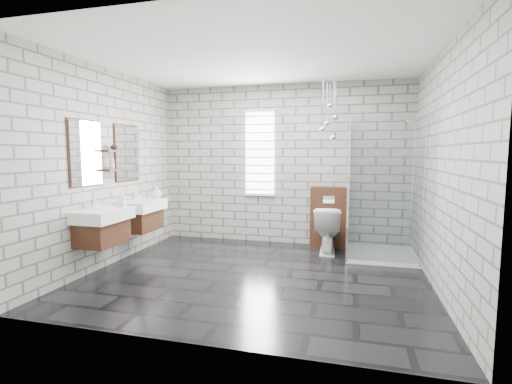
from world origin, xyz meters
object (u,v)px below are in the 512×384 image
at_px(cistern_panel, 329,217).
at_px(toilet, 327,229).
at_px(vanity_right, 139,207).
at_px(vanity_left, 100,216).
at_px(shower_enclosure, 375,225).

relative_size(cistern_panel, toilet, 1.38).
bearing_deg(vanity_right, vanity_left, -90.00).
bearing_deg(toilet, vanity_left, 31.06).
relative_size(vanity_right, cistern_panel, 1.57).
relative_size(shower_enclosure, toilet, 2.79).
distance_m(vanity_left, shower_enclosure, 3.80).
bearing_deg(toilet, vanity_right, 16.21).
bearing_deg(shower_enclosure, cistern_panel, 143.59).
bearing_deg(shower_enclosure, toilet, 167.36).
bearing_deg(vanity_right, shower_enclosure, 12.91).
height_order(vanity_right, toilet, vanity_right).
xyz_separation_m(vanity_left, shower_enclosure, (3.41, 1.67, -0.25)).
relative_size(vanity_left, cistern_panel, 1.57).
bearing_deg(shower_enclosure, vanity_left, -153.94).
height_order(vanity_left, toilet, vanity_left).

